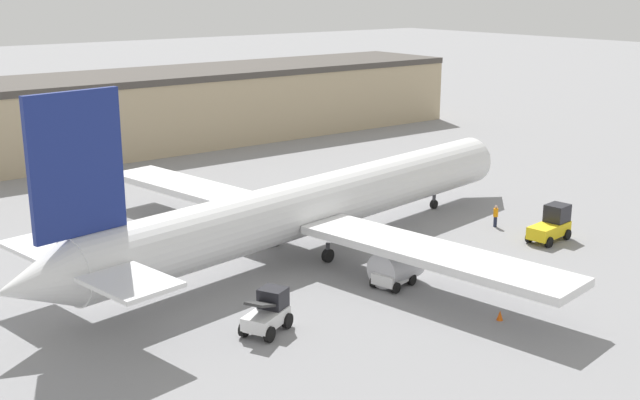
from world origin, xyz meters
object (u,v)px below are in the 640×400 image
airplane (309,206)px  belt_loader_truck (268,312)px  ground_crew_worker (496,215)px  safety_cone_near (500,315)px  pushback_tug (552,225)px  baggage_tug (395,271)px

airplane → belt_loader_truck: 13.29m
ground_crew_worker → airplane: bearing=156.3°
ground_crew_worker → belt_loader_truck: 24.46m
airplane → safety_cone_near: (1.28, -15.61, -2.88)m
safety_cone_near → ground_crew_worker: bearing=41.4°
pushback_tug → safety_cone_near: 15.56m
baggage_tug → safety_cone_near: 7.40m
baggage_tug → safety_cone_near: size_ratio=5.08×
ground_crew_worker → safety_cone_near: bearing=-146.9°
airplane → belt_loader_truck: bearing=-145.5°
airplane → safety_cone_near: 15.93m
airplane → pushback_tug: (15.11, -8.53, -2.03)m
ground_crew_worker → belt_loader_truck: (-23.92, -5.10, 0.15)m
airplane → ground_crew_worker: airplane is taller
airplane → pushback_tug: bearing=-38.9°
airplane → baggage_tug: (0.34, -8.30, -2.28)m
ground_crew_worker → belt_loader_truck: bearing=-176.3°
ground_crew_worker → pushback_tug: bearing=-90.3°
ground_crew_worker → safety_cone_near: ground_crew_worker is taller
airplane → ground_crew_worker: size_ratio=27.18×
airplane → pushback_tug: 17.47m
baggage_tug → pushback_tug: (14.78, -0.24, 0.24)m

